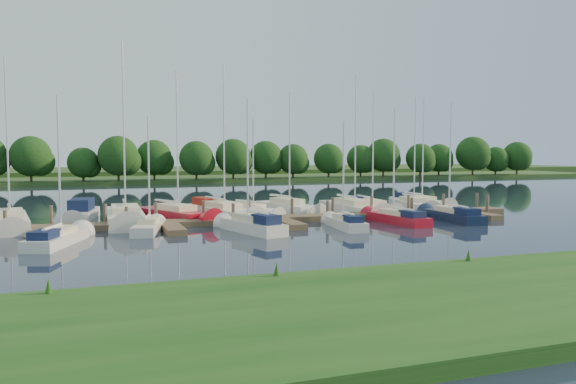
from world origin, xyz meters
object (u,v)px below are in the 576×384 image
object	(u,v)px
sailboat_s_2	(251,227)
dock	(279,220)
motorboat	(81,214)
sailboat_n_5	(252,212)
sailboat_n_0	(10,224)

from	to	relation	value
sailboat_s_2	dock	bearing A→B (deg)	35.15
dock	motorboat	size ratio (longest dim) A/B	5.97
sailboat_n_5	motorboat	bearing A→B (deg)	-30.45
sailboat_n_0	motorboat	xyz separation A→B (m)	(4.53, 3.42, 0.11)
sailboat_n_5	dock	bearing A→B (deg)	69.74
motorboat	sailboat_n_5	size ratio (longest dim) A/B	0.81
motorboat	sailboat_n_5	world-z (taller)	sailboat_n_5
sailboat_s_2	sailboat_n_5	bearing A→B (deg)	58.32
sailboat_n_0	motorboat	size ratio (longest dim) A/B	1.80
sailboat_n_5	sailboat_s_2	xyz separation A→B (m)	(-2.76, -9.74, 0.07)
dock	sailboat_n_0	distance (m)	18.61
sailboat_n_0	sailboat_n_5	world-z (taller)	sailboat_n_0
dock	sailboat_s_2	world-z (taller)	sailboat_s_2
motorboat	dock	bearing A→B (deg)	162.12
motorboat	sailboat_s_2	xyz separation A→B (m)	(10.49, -10.99, -0.05)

